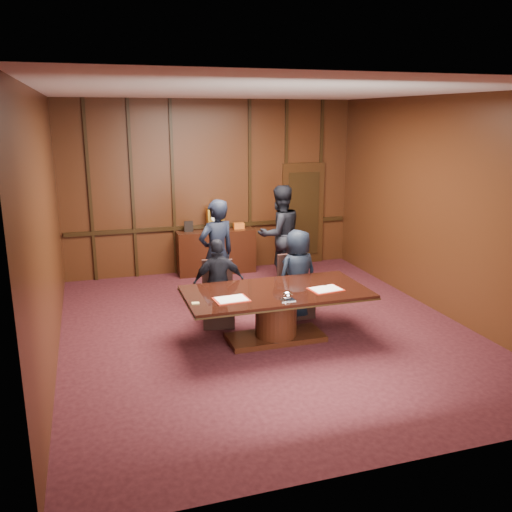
% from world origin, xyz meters
% --- Properties ---
extents(room, '(7.00, 7.04, 3.50)m').
position_xyz_m(room, '(0.07, 0.14, 1.72)').
color(room, black).
rests_on(room, ground).
extents(sideboard, '(1.60, 0.45, 1.54)m').
position_xyz_m(sideboard, '(0.00, 3.26, 0.49)').
color(sideboard, black).
rests_on(sideboard, ground).
extents(conference_table, '(2.62, 1.32, 0.76)m').
position_xyz_m(conference_table, '(0.01, -0.41, 0.51)').
color(conference_table, black).
rests_on(conference_table, ground).
extents(folder_left, '(0.48, 0.37, 0.02)m').
position_xyz_m(folder_left, '(-0.70, -0.62, 0.77)').
color(folder_left, maroon).
rests_on(folder_left, conference_table).
extents(folder_right, '(0.50, 0.39, 0.02)m').
position_xyz_m(folder_right, '(0.70, -0.60, 0.77)').
color(folder_right, maroon).
rests_on(folder_right, conference_table).
extents(inkstand, '(0.20, 0.14, 0.12)m').
position_xyz_m(inkstand, '(0.01, -0.86, 0.81)').
color(inkstand, white).
rests_on(inkstand, conference_table).
extents(notepad, '(0.11, 0.08, 0.01)m').
position_xyz_m(notepad, '(-1.19, -0.62, 0.77)').
color(notepad, tan).
rests_on(notepad, conference_table).
extents(chair_left, '(0.56, 0.56, 0.99)m').
position_xyz_m(chair_left, '(-0.63, 0.47, 0.29)').
color(chair_left, black).
rests_on(chair_left, ground).
extents(chair_right, '(0.50, 0.50, 0.99)m').
position_xyz_m(chair_right, '(0.66, 0.47, 0.29)').
color(chair_right, black).
rests_on(chair_right, ground).
extents(signatory_left, '(0.82, 0.36, 1.38)m').
position_xyz_m(signatory_left, '(-0.64, 0.39, 0.69)').
color(signatory_left, black).
rests_on(signatory_left, ground).
extents(signatory_right, '(0.79, 0.61, 1.44)m').
position_xyz_m(signatory_right, '(0.66, 0.39, 0.72)').
color(signatory_right, black).
rests_on(signatory_right, ground).
extents(witness_left, '(0.78, 0.64, 1.85)m').
position_xyz_m(witness_left, '(-0.45, 1.28, 0.92)').
color(witness_left, black).
rests_on(witness_left, ground).
extents(witness_right, '(1.05, 0.89, 1.90)m').
position_xyz_m(witness_right, '(1.04, 2.29, 0.95)').
color(witness_right, black).
rests_on(witness_right, ground).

